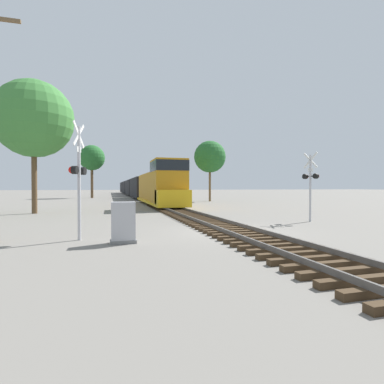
% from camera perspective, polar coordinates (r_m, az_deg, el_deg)
% --- Properties ---
extents(ground_plane, '(400.00, 400.00, 0.00)m').
position_cam_1_polar(ground_plane, '(13.58, 7.03, -7.46)').
color(ground_plane, slate).
extents(rail_track_bed, '(2.60, 160.00, 0.31)m').
position_cam_1_polar(rail_track_bed, '(13.56, 7.03, -6.89)').
color(rail_track_bed, '#42301E').
rests_on(rail_track_bed, ground).
extents(freight_train, '(2.86, 85.67, 4.43)m').
position_cam_1_polar(freight_train, '(65.45, -11.03, 0.83)').
color(freight_train, '#B77A14').
rests_on(freight_train, ground).
extents(crossing_signal_near, '(0.59, 1.00, 4.40)m').
position_cam_1_polar(crossing_signal_near, '(11.93, -20.83, 3.26)').
color(crossing_signal_near, '#B7B7BC').
rests_on(crossing_signal_near, ground).
extents(crossing_signal_far, '(0.56, 1.01, 3.98)m').
position_cam_1_polar(crossing_signal_far, '(18.44, 21.66, 2.11)').
color(crossing_signal_far, '#B7B7BC').
rests_on(crossing_signal_far, ground).
extents(relay_cabinet, '(0.91, 0.51, 1.46)m').
position_cam_1_polar(relay_cabinet, '(10.88, -12.97, -5.75)').
color(relay_cabinet, slate).
rests_on(relay_cabinet, ground).
extents(tree_far_right, '(5.72, 5.72, 9.92)m').
position_cam_1_polar(tree_far_right, '(25.76, -27.91, 12.17)').
color(tree_far_right, brown).
rests_on(tree_far_right, ground).
extents(tree_mid_background, '(4.39, 4.39, 8.39)m').
position_cam_1_polar(tree_mid_background, '(41.80, 3.43, 6.70)').
color(tree_mid_background, brown).
rests_on(tree_mid_background, ground).
extents(tree_deep_background, '(4.56, 4.56, 9.57)m').
position_cam_1_polar(tree_deep_background, '(57.37, -18.53, 6.15)').
color(tree_deep_background, brown).
rests_on(tree_deep_background, ground).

